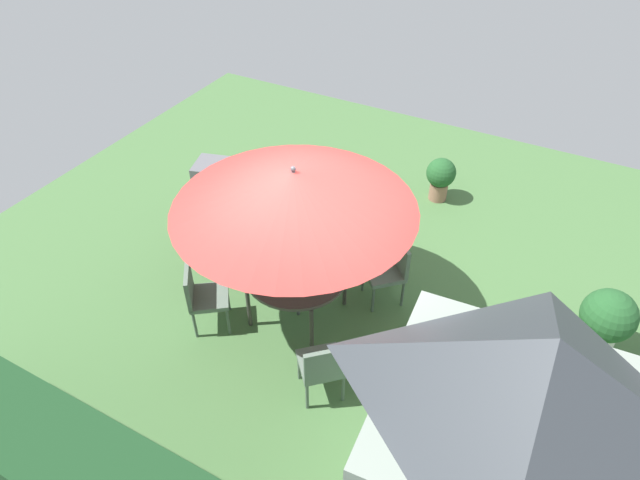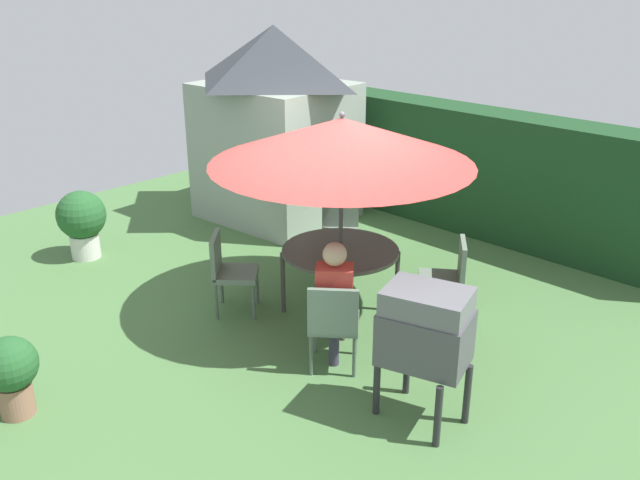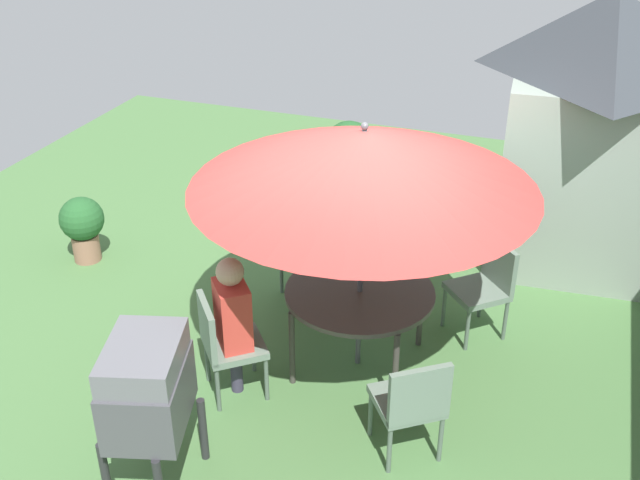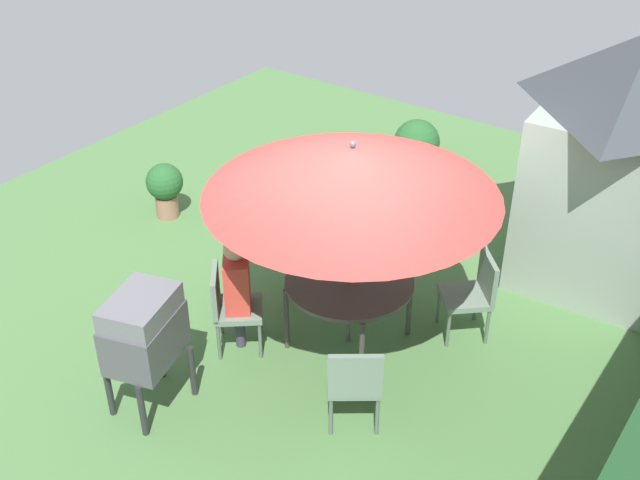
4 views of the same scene
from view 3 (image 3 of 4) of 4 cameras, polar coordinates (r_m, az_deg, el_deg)
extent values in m
plane|color=#47703D|center=(7.07, 1.38, -7.28)|extent=(11.00, 11.00, 0.00)
cube|color=gray|center=(8.53, 19.41, 5.38)|extent=(2.09, 1.85, 2.00)
pyramid|color=#33383D|center=(8.12, 21.05, 14.43)|extent=(2.22, 1.97, 0.79)
cylinder|color=#47423D|center=(6.36, 2.99, -3.94)|extent=(1.25, 1.25, 0.04)
cylinder|color=#3C3834|center=(7.02, 0.53, -4.02)|extent=(0.05, 0.05, 0.71)
cylinder|color=#3C3834|center=(6.35, -2.10, -8.08)|extent=(0.05, 0.05, 0.71)
cylinder|color=#3C3834|center=(6.84, 7.53, -5.34)|extent=(0.05, 0.05, 0.71)
cylinder|color=#3C3834|center=(6.14, 5.65, -9.71)|extent=(0.05, 0.05, 0.71)
cylinder|color=#4C4C51|center=(6.17, 3.07, -1.20)|extent=(0.04, 0.04, 2.16)
cone|color=#B73833|center=(5.80, 3.29, 6.03)|extent=(2.72, 2.72, 0.47)
sphere|color=#4C4C51|center=(5.70, 3.36, 8.49)|extent=(0.06, 0.06, 0.06)
cube|color=#47474C|center=(5.36, -12.71, -11.33)|extent=(0.81, 0.68, 0.45)
cube|color=slate|center=(5.16, -13.10, -8.56)|extent=(0.77, 0.64, 0.20)
cylinder|color=#262628|center=(5.97, -12.40, -12.73)|extent=(0.06, 0.06, 0.55)
cylinder|color=#262628|center=(5.61, -15.74, -16.55)|extent=(0.06, 0.06, 0.55)
cylinder|color=#262628|center=(5.79, -8.73, -13.81)|extent=(0.06, 0.06, 0.55)
cube|color=slate|center=(6.25, -6.39, -7.87)|extent=(0.65, 0.65, 0.06)
cube|color=slate|center=(6.09, -8.43, -6.54)|extent=(0.39, 0.33, 0.45)
cylinder|color=#516155|center=(6.51, -8.44, -8.78)|extent=(0.04, 0.04, 0.45)
cylinder|color=#516155|center=(6.20, -7.64, -10.93)|extent=(0.04, 0.04, 0.45)
cylinder|color=#516155|center=(6.57, -5.00, -8.13)|extent=(0.04, 0.04, 0.45)
cylinder|color=#516155|center=(6.27, -4.03, -10.21)|extent=(0.04, 0.04, 0.45)
cube|color=slate|center=(5.73, 6.49, -11.88)|extent=(0.64, 0.64, 0.06)
cube|color=slate|center=(5.44, 7.47, -11.45)|extent=(0.31, 0.40, 0.45)
cylinder|color=#516155|center=(5.68, 5.22, -15.26)|extent=(0.04, 0.04, 0.45)
cylinder|color=#516155|center=(5.81, 9.02, -14.36)|extent=(0.04, 0.04, 0.45)
cylinder|color=#516155|center=(5.95, 3.80, -12.71)|extent=(0.04, 0.04, 0.45)
cylinder|color=#516155|center=(6.07, 7.44, -11.92)|extent=(0.04, 0.04, 0.45)
cube|color=slate|center=(7.02, 11.64, -3.78)|extent=(0.65, 0.65, 0.06)
cube|color=slate|center=(7.02, 13.26, -1.85)|extent=(0.37, 0.35, 0.45)
cylinder|color=#516155|center=(7.11, 13.69, -5.74)|extent=(0.04, 0.04, 0.45)
cylinder|color=#516155|center=(7.38, 11.94, -4.14)|extent=(0.04, 0.04, 0.45)
cylinder|color=#516155|center=(6.91, 10.96, -6.53)|extent=(0.04, 0.04, 0.45)
cylinder|color=#516155|center=(7.19, 9.27, -4.85)|extent=(0.04, 0.04, 0.45)
cube|color=slate|center=(7.38, -0.94, -1.40)|extent=(0.65, 0.65, 0.06)
cube|color=slate|center=(7.44, -1.58, 0.85)|extent=(0.35, 0.37, 0.45)
cylinder|color=#516155|center=(7.72, -0.13, -1.85)|extent=(0.04, 0.04, 0.45)
cylinder|color=#516155|center=(7.59, -2.90, -2.47)|extent=(0.04, 0.04, 0.45)
cylinder|color=#516155|center=(7.41, 1.11, -3.30)|extent=(0.04, 0.04, 0.45)
cylinder|color=#516155|center=(7.27, -1.77, -3.97)|extent=(0.04, 0.04, 0.45)
cylinder|color=#936651|center=(8.56, -17.06, -0.53)|extent=(0.29, 0.29, 0.30)
sphere|color=#235628|center=(8.40, -17.39, 1.53)|extent=(0.47, 0.47, 0.47)
cylinder|color=silver|center=(9.81, 2.15, 4.75)|extent=(0.37, 0.37, 0.32)
sphere|color=#235628|center=(9.64, 2.19, 7.06)|extent=(0.63, 0.63, 0.63)
cube|color=#CC3D33|center=(6.07, -6.54, -5.57)|extent=(0.42, 0.40, 0.55)
sphere|color=tan|center=(5.86, -6.76, -2.38)|extent=(0.22, 0.22, 0.22)
cylinder|color=#383347|center=(6.38, -6.28, -9.39)|extent=(0.10, 0.10, 0.48)
camera|label=1|loc=(8.23, 45.84, 29.53)|focal=31.40mm
camera|label=2|loc=(6.55, -65.31, 7.20)|focal=38.48mm
camera|label=4|loc=(2.05, 119.28, 13.58)|focal=43.51mm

